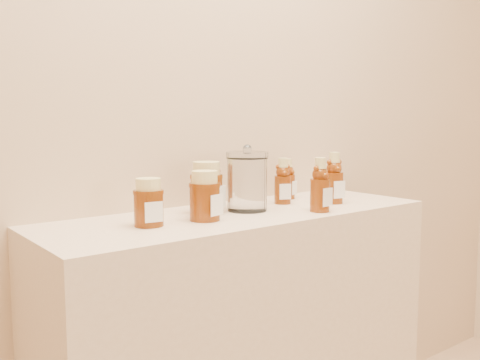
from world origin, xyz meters
TOP-DOWN VIEW (x-y plane):
  - wall_back at (0.00, 1.75)m, footprint 3.50×0.02m
  - display_table at (0.00, 1.55)m, footprint 1.20×0.40m
  - bear_bottle_back_left at (-0.01, 1.68)m, footprint 0.06×0.06m
  - bear_bottle_back_mid at (0.20, 1.60)m, footprint 0.07×0.07m
  - bear_bottle_back_right at (0.29, 1.67)m, footprint 0.07×0.07m
  - bear_bottle_front_left at (0.19, 1.42)m, footprint 0.06×0.06m
  - bear_bottle_front_right at (0.34, 1.50)m, footprint 0.08×0.08m
  - honey_jar_left at (-0.31, 1.54)m, footprint 0.09×0.09m
  - honey_jar_back at (-0.09, 1.60)m, footprint 0.13×0.13m
  - honey_jar_front at (-0.16, 1.52)m, footprint 0.11×0.11m
  - glass_canister at (0.03, 1.56)m, footprint 0.13×0.13m

SIDE VIEW (x-z plane):
  - display_table at x=0.00m, z-range 0.00..0.90m
  - honey_jar_left at x=-0.31m, z-range 0.90..1.02m
  - honey_jar_front at x=-0.16m, z-range 0.90..1.03m
  - honey_jar_back at x=-0.09m, z-range 0.90..1.05m
  - bear_bottle_back_right at x=0.29m, z-range 0.90..1.05m
  - bear_bottle_back_left at x=-0.01m, z-range 0.90..1.05m
  - bear_bottle_back_mid at x=0.20m, z-range 0.90..1.07m
  - bear_bottle_front_left at x=0.19m, z-range 0.90..1.08m
  - bear_bottle_front_right at x=0.34m, z-range 0.90..1.09m
  - glass_canister at x=0.03m, z-range 0.90..1.09m
  - wall_back at x=0.00m, z-range 0.00..2.70m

